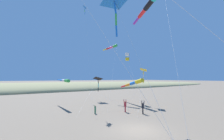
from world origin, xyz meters
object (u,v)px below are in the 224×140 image
object	(u,v)px
person_child_grey_jacket	(95,109)
kite_windsock_black_fish_shape	(112,47)
kite_delta_red_high_left	(85,8)
kite_windsock_yellow_midlevel	(150,3)
kite_delta_long_streamer_left	(115,2)
kite_delta_checkered_midright	(144,70)
kite_windsock_striped_overhead	(64,81)
kite_box_orange_high_right	(127,57)
person_adult_flyer	(143,107)
person_child_green_jacket	(125,105)
kite_delta_long_streamer_right	(98,79)
kite_windsock_blue_topmost	(134,83)

from	to	relation	value
person_child_grey_jacket	kite_windsock_black_fish_shape	world-z (taller)	kite_windsock_black_fish_shape
kite_delta_red_high_left	kite_windsock_yellow_midlevel	bearing A→B (deg)	-2.64
kite_delta_long_streamer_left	kite_delta_checkered_midright	distance (m)	18.30
kite_windsock_striped_overhead	kite_windsock_yellow_midlevel	bearing A→B (deg)	11.11
kite_windsock_yellow_midlevel	kite_delta_red_high_left	size ratio (longest dim) A/B	0.65
kite_box_orange_high_right	person_adult_flyer	bearing A→B (deg)	-29.12
person_child_green_jacket	kite_delta_checkered_midright	size ratio (longest dim) A/B	0.26
person_child_green_jacket	kite_windsock_striped_overhead	distance (m)	11.41
kite_box_orange_high_right	kite_windsock_striped_overhead	bearing A→B (deg)	-94.19
kite_windsock_yellow_midlevel	kite_delta_long_streamer_right	size ratio (longest dim) A/B	1.06
person_adult_flyer	kite_delta_long_streamer_left	world-z (taller)	kite_delta_long_streamer_left
person_child_grey_jacket	kite_windsock_black_fish_shape	distance (m)	16.66
person_child_green_jacket	kite_delta_long_streamer_right	distance (m)	12.16
kite_windsock_blue_topmost	kite_delta_checkered_midright	size ratio (longest dim) A/B	1.79
kite_delta_checkered_midright	kite_windsock_black_fish_shape	bearing A→B (deg)	-167.96
kite_windsock_striped_overhead	kite_windsock_black_fish_shape	xyz separation A→B (m)	(-1.46, 10.62, 7.25)
kite_delta_long_streamer_left	kite_delta_long_streamer_right	bearing A→B (deg)	155.07
person_child_green_jacket	person_child_grey_jacket	bearing A→B (deg)	-109.73
kite_windsock_black_fish_shape	kite_delta_red_high_left	bearing A→B (deg)	-85.80
person_adult_flyer	person_child_green_jacket	distance (m)	2.51
kite_box_orange_high_right	kite_delta_red_high_left	xyz separation A→B (m)	(-1.93, -8.97, 9.22)
kite_delta_long_streamer_left	kite_delta_checkered_midright	size ratio (longest dim) A/B	1.54
person_adult_flyer	person_child_green_jacket	size ratio (longest dim) A/B	1.00
kite_delta_long_streamer_right	kite_delta_red_high_left	distance (m)	14.48
kite_delta_long_streamer_right	kite_windsock_blue_topmost	xyz separation A→B (m)	(7.74, 3.19, -0.74)
kite_windsock_black_fish_shape	kite_delta_checkered_midright	bearing A→B (deg)	12.04
person_child_green_jacket	kite_windsock_blue_topmost	xyz separation A→B (m)	(-3.72, 4.93, 2.93)
kite_delta_long_streamer_left	kite_delta_red_high_left	distance (m)	21.43
kite_delta_long_streamer_right	person_adult_flyer	bearing A→B (deg)	-2.00
kite_delta_long_streamer_right	kite_windsock_black_fish_shape	distance (m)	7.60
kite_box_orange_high_right	kite_delta_long_streamer_left	bearing A→B (deg)	-41.03
kite_delta_long_streamer_right	kite_windsock_striped_overhead	bearing A→B (deg)	-73.01
kite_windsock_blue_topmost	kite_windsock_black_fish_shape	distance (m)	10.31
kite_delta_checkered_midright	kite_windsock_blue_topmost	bearing A→B (deg)	-128.11
person_child_green_jacket	kite_windsock_yellow_midlevel	bearing A→B (deg)	-20.62
kite_delta_checkered_midright	person_child_grey_jacket	bearing A→B (deg)	-83.35
kite_windsock_yellow_midlevel	kite_delta_long_streamer_right	bearing A→B (deg)	166.54
person_child_grey_jacket	kite_delta_long_streamer_left	bearing A→B (deg)	-19.90
person_adult_flyer	kite_box_orange_high_right	world-z (taller)	kite_box_orange_high_right
kite_windsock_blue_topmost	kite_delta_checkered_midright	xyz separation A→B (m)	(1.10, 1.40, 2.33)
kite_delta_checkered_midright	kite_box_orange_high_right	distance (m)	6.39
kite_windsock_striped_overhead	kite_delta_red_high_left	bearing A→B (deg)	103.68
kite_delta_long_streamer_left	kite_windsock_striped_overhead	distance (m)	18.66
person_child_green_jacket	kite_delta_long_streamer_right	size ratio (longest dim) A/B	0.15
kite_delta_long_streamer_left	kite_delta_checkered_midright	world-z (taller)	kite_delta_long_streamer_left
kite_delta_red_high_left	person_adult_flyer	bearing A→B (deg)	14.71
kite_windsock_blue_topmost	kite_box_orange_high_right	xyz separation A→B (m)	(-4.43, 2.08, 5.45)
kite_box_orange_high_right	kite_windsock_yellow_midlevel	bearing A→B (deg)	-32.27
kite_windsock_yellow_midlevel	kite_windsock_blue_topmost	distance (m)	15.56
person_adult_flyer	kite_windsock_blue_topmost	world-z (taller)	kite_windsock_blue_topmost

